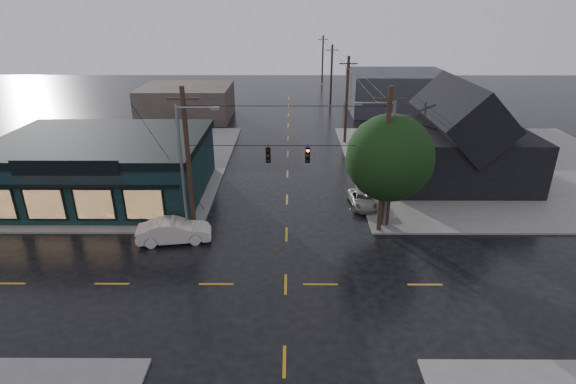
{
  "coord_description": "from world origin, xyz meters",
  "views": [
    {
      "loc": [
        0.24,
        -21.64,
        14.95
      ],
      "look_at": [
        0.11,
        5.66,
        3.36
      ],
      "focal_mm": 28.0,
      "sensor_mm": 36.0,
      "label": 1
    }
  ],
  "objects_px": {
    "corner_tree": "(390,158)",
    "utility_pole_nw": "(195,231)",
    "sedan_cream": "(174,231)",
    "utility_pole_ne": "(378,231)",
    "suv_silver": "(363,199)"
  },
  "relations": [
    {
      "from": "utility_pole_nw",
      "to": "sedan_cream",
      "type": "height_order",
      "value": "utility_pole_nw"
    },
    {
      "from": "utility_pole_nw",
      "to": "suv_silver",
      "type": "bearing_deg",
      "value": 19.08
    },
    {
      "from": "utility_pole_ne",
      "to": "sedan_cream",
      "type": "xyz_separation_m",
      "value": [
        -14.03,
        -1.51,
        0.8
      ]
    },
    {
      "from": "utility_pole_nw",
      "to": "corner_tree",
      "type": "bearing_deg",
      "value": 4.26
    },
    {
      "from": "corner_tree",
      "to": "sedan_cream",
      "type": "bearing_deg",
      "value": -170.18
    },
    {
      "from": "utility_pole_ne",
      "to": "sedan_cream",
      "type": "relative_size",
      "value": 2.09
    },
    {
      "from": "corner_tree",
      "to": "utility_pole_ne",
      "type": "height_order",
      "value": "corner_tree"
    },
    {
      "from": "utility_pole_nw",
      "to": "sedan_cream",
      "type": "distance_m",
      "value": 2.0
    },
    {
      "from": "corner_tree",
      "to": "utility_pole_ne",
      "type": "distance_m",
      "value": 5.23
    },
    {
      "from": "suv_silver",
      "to": "sedan_cream",
      "type": "bearing_deg",
      "value": -160.86
    },
    {
      "from": "corner_tree",
      "to": "utility_pole_nw",
      "type": "relative_size",
      "value": 0.79
    },
    {
      "from": "utility_pole_nw",
      "to": "utility_pole_ne",
      "type": "xyz_separation_m",
      "value": [
        13.0,
        0.0,
        0.0
      ]
    },
    {
      "from": "utility_pole_ne",
      "to": "sedan_cream",
      "type": "distance_m",
      "value": 14.13
    },
    {
      "from": "corner_tree",
      "to": "utility_pole_nw",
      "type": "height_order",
      "value": "corner_tree"
    },
    {
      "from": "sedan_cream",
      "to": "utility_pole_ne",
      "type": "bearing_deg",
      "value": -92.83
    }
  ]
}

